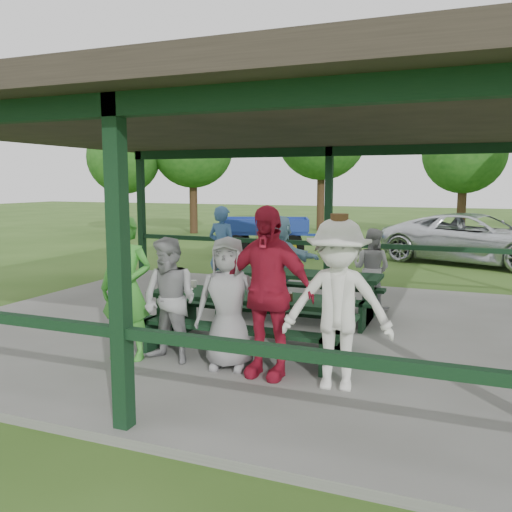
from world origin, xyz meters
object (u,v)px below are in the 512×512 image
at_px(picnic_table_near, 249,314).
at_px(spectator_grey, 372,269).
at_px(contestant_red, 266,292).
at_px(pickup_truck, 477,239).
at_px(spectator_lblue, 280,259).
at_px(contestant_grey_left, 170,301).
at_px(farm_trailer, 265,236).
at_px(picnic_table_far, 298,288).
at_px(contestant_grey_mid, 228,303).
at_px(spectator_blue, 222,249).
at_px(contestant_green, 126,288).
at_px(contestant_white_fedora, 338,305).

height_order(picnic_table_near, spectator_grey, spectator_grey).
bearing_deg(contestant_red, pickup_truck, 83.26).
bearing_deg(spectator_lblue, contestant_red, 124.58).
xyz_separation_m(picnic_table_near, contestant_grey_left, (-0.71, -0.85, 0.31)).
relative_size(picnic_table_near, farm_trailer, 0.74).
height_order(spectator_grey, pickup_truck, spectator_grey).
distance_m(picnic_table_far, spectator_lblue, 1.15).
height_order(picnic_table_near, contestant_grey_mid, contestant_grey_mid).
xyz_separation_m(contestant_grey_left, pickup_truck, (3.62, 11.01, -0.16)).
relative_size(spectator_lblue, spectator_blue, 0.93).
height_order(contestant_green, contestant_white_fedora, contestant_white_fedora).
distance_m(picnic_table_far, spectator_blue, 2.51).
height_order(contestant_green, contestant_red, contestant_red).
relative_size(picnic_table_near, contestant_grey_left, 1.74).
bearing_deg(contestant_grey_mid, contestant_white_fedora, -17.99).
bearing_deg(contestant_red, contestant_grey_mid, 176.65).
distance_m(contestant_grey_mid, spectator_blue, 4.62).
height_order(picnic_table_near, spectator_blue, spectator_blue).
height_order(contestant_green, spectator_grey, contestant_green).
xyz_separation_m(contestant_red, spectator_blue, (-2.55, 4.23, -0.11)).
bearing_deg(contestant_white_fedora, spectator_blue, 120.60).
height_order(contestant_grey_left, spectator_lblue, spectator_lblue).
relative_size(spectator_blue, spectator_grey, 1.23).
height_order(spectator_blue, spectator_grey, spectator_blue).
bearing_deg(picnic_table_far, contestant_green, -114.86).
bearing_deg(contestant_white_fedora, contestant_grey_left, 170.15).
bearing_deg(pickup_truck, contestant_grey_left, -179.09).
bearing_deg(contestant_grey_left, contestant_red, 8.95).
bearing_deg(picnic_table_far, contestant_red, -80.07).
relative_size(picnic_table_near, pickup_truck, 0.53).
relative_size(contestant_white_fedora, spectator_grey, 1.33).
bearing_deg(contestant_white_fedora, contestant_red, 166.92).
bearing_deg(spectator_blue, spectator_grey, -178.04).
bearing_deg(farm_trailer, contestant_white_fedora, -84.65).
bearing_deg(contestant_grey_mid, contestant_green, 175.80).
height_order(spectator_grey, farm_trailer, spectator_grey).
xyz_separation_m(picnic_table_far, spectator_lblue, (-0.64, 0.89, 0.35)).
xyz_separation_m(contestant_green, contestant_red, (1.86, 0.09, 0.08)).
bearing_deg(contestant_white_fedora, farm_trailer, 106.95).
height_order(contestant_grey_left, farm_trailer, contestant_grey_left).
distance_m(contestant_white_fedora, spectator_blue, 5.49).
relative_size(contestant_grey_mid, spectator_blue, 0.91).
distance_m(contestant_white_fedora, spectator_lblue, 4.31).
height_order(picnic_table_far, spectator_blue, spectator_blue).
distance_m(contestant_green, pickup_truck, 11.87).
xyz_separation_m(contestant_green, farm_trailer, (-2.10, 10.49, -0.37)).
height_order(contestant_red, farm_trailer, contestant_red).
bearing_deg(pickup_truck, picnic_table_near, -176.88).
bearing_deg(contestant_grey_mid, contestant_red, -19.98).
distance_m(picnic_table_near, contestant_grey_left, 1.15).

